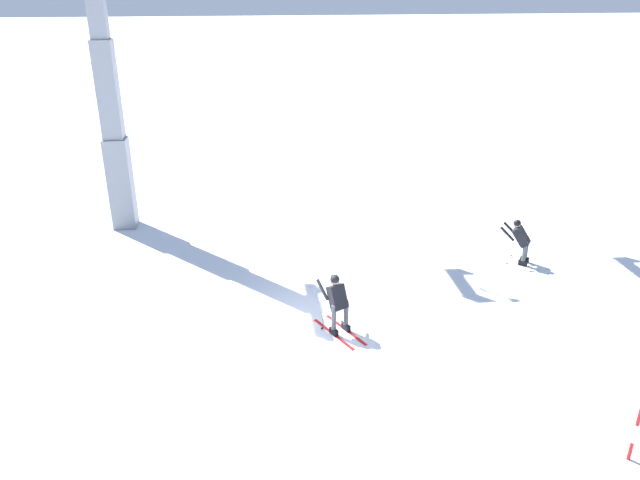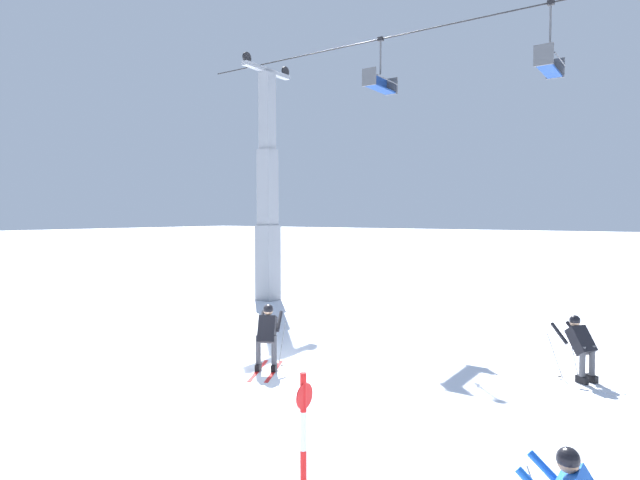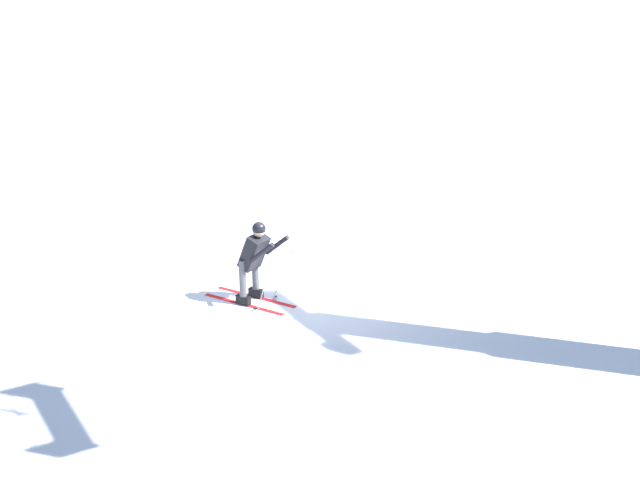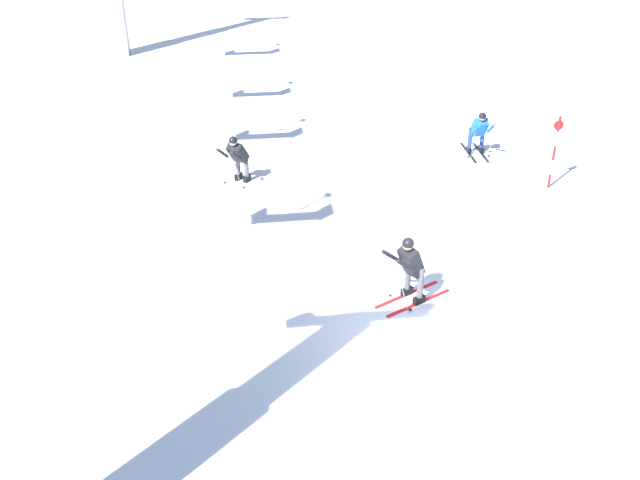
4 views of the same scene
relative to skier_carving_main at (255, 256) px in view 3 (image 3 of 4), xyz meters
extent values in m
plane|color=white|center=(-0.96, 0.04, -0.92)|extent=(260.00, 260.00, 0.00)
cube|color=red|center=(-0.11, -0.21, -0.91)|extent=(0.89, 1.60, 0.01)
cube|color=black|center=(-0.11, -0.21, -0.83)|extent=(0.23, 0.30, 0.16)
cylinder|color=#4C4C51|center=(-0.11, -0.21, -0.40)|extent=(0.13, 0.13, 0.70)
cube|color=red|center=(0.24, -0.03, -0.91)|extent=(0.89, 1.60, 0.01)
cube|color=black|center=(0.24, -0.03, -0.83)|extent=(0.23, 0.30, 0.16)
cylinder|color=#4C4C51|center=(0.24, -0.03, -0.40)|extent=(0.13, 0.13, 0.70)
cube|color=black|center=(0.01, -0.01, 0.07)|extent=(0.60, 0.63, 0.69)
sphere|color=tan|center=(-0.05, 0.10, 0.51)|extent=(0.23, 0.23, 0.23)
sphere|color=black|center=(-0.05, 0.10, 0.54)|extent=(0.25, 0.25, 0.25)
cylinder|color=black|center=(-0.36, 0.19, 0.20)|extent=(0.31, 0.50, 0.45)
cylinder|color=gray|center=(-0.42, 0.22, -0.44)|extent=(0.33, 0.37, 1.21)
cylinder|color=black|center=(-0.38, 0.04, -0.87)|extent=(0.07, 0.07, 0.01)
cylinder|color=black|center=(0.05, 0.40, 0.20)|extent=(0.31, 0.50, 0.45)
cylinder|color=gray|center=(0.07, 0.47, -0.44)|extent=(0.13, 0.47, 1.21)
cylinder|color=black|center=(0.19, 0.34, -0.87)|extent=(0.07, 0.07, 0.01)
camera|label=1|loc=(-2.06, -13.56, 7.73)|focal=34.03mm
camera|label=2|loc=(8.18, -9.68, 2.83)|focal=29.34mm
camera|label=3|loc=(6.30, 12.79, 5.38)|focal=47.22mm
camera|label=4|loc=(-12.24, 3.56, 7.79)|focal=40.15mm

